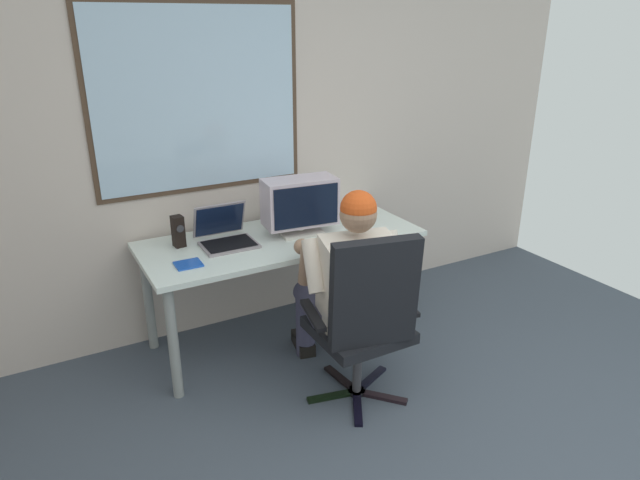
{
  "coord_description": "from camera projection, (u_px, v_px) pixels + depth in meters",
  "views": [
    {
      "loc": [
        -1.56,
        -0.81,
        1.96
      ],
      "look_at": [
        -0.14,
        1.77,
        0.8
      ],
      "focal_mm": 31.53,
      "sensor_mm": 36.0,
      "label": 1
    }
  ],
  "objects": [
    {
      "name": "crt_monitor",
      "position": [
        300.0,
        203.0,
        3.46
      ],
      "size": [
        0.47,
        0.26,
        0.35
      ],
      "color": "beige",
      "rests_on": "desk"
    },
    {
      "name": "person_seated",
      "position": [
        348.0,
        284.0,
        3.09
      ],
      "size": [
        0.61,
        0.82,
        1.18
      ],
      "color": "#41415B",
      "rests_on": "ground"
    },
    {
      "name": "laptop",
      "position": [
        225.0,
        233.0,
        3.36
      ],
      "size": [
        0.32,
        0.33,
        0.23
      ],
      "color": "gray",
      "rests_on": "desk"
    },
    {
      "name": "desk_speaker",
      "position": [
        178.0,
        231.0,
        3.29
      ],
      "size": [
        0.07,
        0.08,
        0.19
      ],
      "color": "black",
      "rests_on": "desk"
    },
    {
      "name": "wall_rear",
      "position": [
        276.0,
        105.0,
        3.63
      ],
      "size": [
        4.75,
        0.08,
        2.9
      ],
      "color": "beige",
      "rests_on": "ground"
    },
    {
      "name": "office_chair",
      "position": [
        366.0,
        315.0,
        2.87
      ],
      "size": [
        0.61,
        0.59,
        1.01
      ],
      "color": "black",
      "rests_on": "ground"
    },
    {
      "name": "wine_glass",
      "position": [
        369.0,
        215.0,
        3.54
      ],
      "size": [
        0.08,
        0.08,
        0.14
      ],
      "color": "silver",
      "rests_on": "desk"
    },
    {
      "name": "desk",
      "position": [
        282.0,
        249.0,
        3.51
      ],
      "size": [
        1.72,
        0.71,
        0.71
      ],
      "color": "gray",
      "rests_on": "ground"
    },
    {
      "name": "cd_case",
      "position": [
        188.0,
        264.0,
        3.07
      ],
      "size": [
        0.14,
        0.13,
        0.01
      ],
      "color": "blue",
      "rests_on": "desk"
    }
  ]
}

